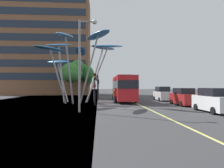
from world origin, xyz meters
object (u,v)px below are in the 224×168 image
Objects in this scene: red_bus at (123,87)px; no_entry_sign at (94,90)px; leaf_sculpture at (80,52)px; car_parked_mid at (183,97)px; car_parked_far at (162,94)px; pedestrian at (114,96)px; traffic_light_kerb_far at (97,83)px; traffic_light_kerb_near at (95,82)px; traffic_light_island_mid at (98,85)px; street_lamp at (83,53)px; car_parked_near at (214,101)px.

red_bus is 3.90× the size of no_entry_sign.
car_parked_mid is at bearing -21.32° from leaf_sculpture.
car_parked_far is 2.23× the size of pedestrian.
traffic_light_kerb_near is at bearing -93.17° from traffic_light_kerb_far.
pedestrian is (-1.58, -3.33, -1.17)m from red_bus.
street_lamp is (-1.25, -17.31, 2.65)m from traffic_light_island_mid.
car_parked_mid is 2.46× the size of pedestrian.
traffic_light_kerb_near is 12.37m from car_parked_near.
traffic_light_kerb_near reaches higher than car_parked_mid.
traffic_light_kerb_far is at bearing 131.32° from car_parked_near.
leaf_sculpture is at bearing -168.25° from red_bus.
pedestrian is (2.42, 2.03, -1.77)m from traffic_light_kerb_near.
traffic_light_kerb_near is at bearing -126.73° from red_bus.
car_parked_near is 11.72m from pedestrian.
car_parked_mid is (9.94, -5.43, -1.76)m from traffic_light_kerb_far.
red_bus reaches higher than no_entry_sign.
traffic_light_island_mid is 9.79m from pedestrian.
traffic_light_kerb_far is 0.84× the size of car_parked_near.
no_entry_sign is (-2.67, 2.78, 0.80)m from pedestrian.
traffic_light_kerb_far is 1.46× the size of no_entry_sign.
traffic_light_kerb_near is 4.74m from traffic_light_kerb_far.
leaf_sculpture is 4.81m from traffic_light_kerb_far.
traffic_light_kerb_far is at bearing -170.35° from red_bus.
car_parked_near is at bearing -32.97° from traffic_light_kerb_near.
traffic_light_kerb_far reaches higher than traffic_light_island_mid.
no_entry_sign is (-0.51, 0.09, -1.00)m from traffic_light_kerb_far.
car_parked_near is at bearing -41.05° from leaf_sculpture.
no_entry_sign is at bearing 133.77° from pedestrian.
car_parked_near is at bearing -89.30° from car_parked_mid.
traffic_light_kerb_near is (-4.00, -5.36, 0.60)m from red_bus.
leaf_sculpture is 13.68m from car_parked_far.
red_bus is 1.25× the size of street_lamp.
traffic_light_kerb_far is at bearing -170.42° from car_parked_far.
car_parked_near is (6.28, -12.03, -1.11)m from red_bus.
no_entry_sign reaches higher than car_parked_mid.
traffic_light_island_mid is 15.72m from car_parked_mid.
traffic_light_kerb_near is 0.83× the size of car_parked_mid.
traffic_light_island_mid is (-3.62, 6.12, 0.34)m from red_bus.
traffic_light_island_mid reaches higher than no_entry_sign.
traffic_light_kerb_far is at bearing -91.01° from traffic_light_island_mid.
street_lamp is (-0.87, -5.83, 2.38)m from traffic_light_kerb_near.
car_parked_mid is 0.56× the size of street_lamp.
car_parked_mid is (10.21, -0.70, -1.74)m from traffic_light_kerb_near.
leaf_sculpture is 1.58× the size of street_lamp.
leaf_sculpture is 6.21m from traffic_light_kerb_near.
street_lamp is at bearing -96.11° from traffic_light_kerb_far.
no_entry_sign is (1.84, 0.72, -5.15)m from leaf_sculpture.
traffic_light_kerb_near is at bearing 81.52° from street_lamp.
car_parked_near is at bearing -62.45° from red_bus.
car_parked_mid is 11.84m from no_entry_sign.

